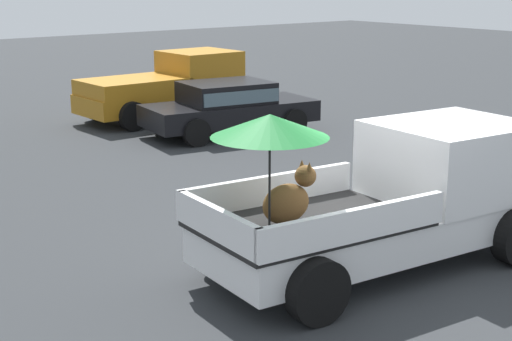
% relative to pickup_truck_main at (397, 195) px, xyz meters
% --- Properties ---
extents(ground_plane, '(80.00, 80.00, 0.00)m').
position_rel_pickup_truck_main_xyz_m(ground_plane, '(-0.37, 0.04, -0.99)').
color(ground_plane, '#2D3033').
extents(pickup_truck_main, '(5.21, 2.64, 2.34)m').
position_rel_pickup_truck_main_xyz_m(pickup_truck_main, '(0.00, 0.00, 0.00)').
color(pickup_truck_main, black).
rests_on(pickup_truck_main, ground).
extents(pickup_truck_red, '(4.83, 2.22, 1.80)m').
position_rel_pickup_truck_main_xyz_m(pickup_truck_red, '(3.64, 11.50, -0.12)').
color(pickup_truck_red, black).
rests_on(pickup_truck_red, ground).
extents(parked_sedan_near, '(4.52, 2.48, 1.33)m').
position_rel_pickup_truck_main_xyz_m(parked_sedan_near, '(3.51, 8.63, -0.25)').
color(parked_sedan_near, black).
rests_on(parked_sedan_near, ground).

